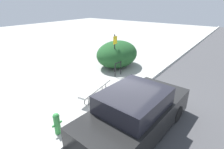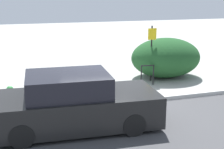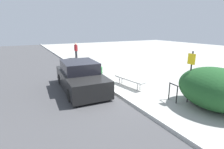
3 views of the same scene
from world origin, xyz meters
name	(u,v)px [view 1 (image 1 of 3)]	position (x,y,z in m)	size (l,w,h in m)	color
ground_plane	(122,102)	(0.00, 0.00, 0.00)	(60.00, 60.00, 0.00)	#9E9E99
curb	(122,101)	(0.00, 0.00, 0.07)	(60.00, 0.20, 0.13)	#B7B7B2
bench	(96,88)	(-0.34, 1.21, 0.45)	(2.16, 0.72, 0.50)	#515156
bike_rack	(118,68)	(2.30, 1.81, 0.50)	(0.55, 0.11, 0.83)	black
sign_post	(115,50)	(2.68, 2.32, 1.38)	(0.36, 0.08, 2.30)	black
fire_hydrant	(57,123)	(-2.88, 0.62, 0.41)	(0.36, 0.22, 0.77)	#338C3F
shrub_hedge	(117,54)	(3.58, 2.77, 0.85)	(3.07, 2.40, 1.71)	#1E4C23
parked_car_near	(136,113)	(-1.24, -1.34, 0.68)	(4.57, 2.17, 1.52)	black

